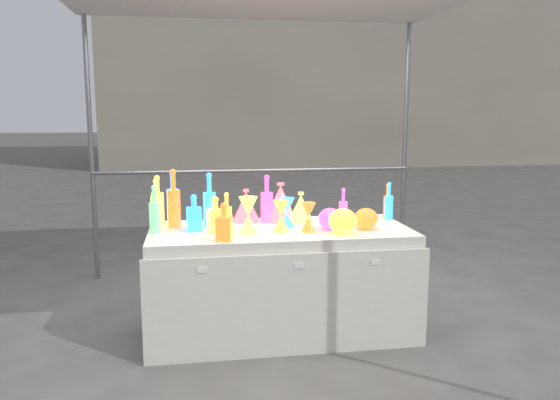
{
  "coord_description": "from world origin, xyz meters",
  "views": [
    {
      "loc": [
        -0.59,
        -3.67,
        1.55
      ],
      "look_at": [
        0.0,
        0.0,
        0.95
      ],
      "focal_mm": 35.0,
      "sensor_mm": 36.0,
      "label": 1
    }
  ],
  "objects": [
    {
      "name": "bottle_0",
      "position": [
        -0.85,
        0.35,
        0.92
      ],
      "size": [
        0.11,
        0.11,
        0.35
      ],
      "primitive_type": null,
      "rotation": [
        0.0,
        0.0,
        -0.35
      ],
      "color": "red",
      "rests_on": "display_table"
    },
    {
      "name": "bottle_5",
      "position": [
        -0.85,
        -0.02,
        0.91
      ],
      "size": [
        0.09,
        0.09,
        0.32
      ],
      "primitive_type": null,
      "rotation": [
        0.0,
        0.0,
        0.36
      ],
      "color": "#AF238A",
      "rests_on": "display_table"
    },
    {
      "name": "lampshade_0",
      "position": [
        0.04,
        0.25,
        0.89
      ],
      "size": [
        0.29,
        0.29,
        0.29
      ],
      "primitive_type": null,
      "rotation": [
        0.0,
        0.0,
        -0.22
      ],
      "color": "#FDAF35",
      "rests_on": "display_table"
    },
    {
      "name": "decanter_2",
      "position": [
        -0.59,
        0.01,
        0.88
      ],
      "size": [
        0.11,
        0.11,
        0.25
      ],
      "primitive_type": null,
      "rotation": [
        0.0,
        0.0,
        0.09
      ],
      "color": "green",
      "rests_on": "display_table"
    },
    {
      "name": "cardboard_box_closed",
      "position": [
        0.12,
        1.61,
        0.23
      ],
      "size": [
        0.74,
        0.63,
        0.46
      ],
      "primitive_type": "cube",
      "rotation": [
        0.0,
        0.0,
        -0.32
      ],
      "color": "#AB854D",
      "rests_on": "ground"
    },
    {
      "name": "ground",
      "position": [
        0.0,
        0.0,
        0.0
      ],
      "size": [
        80.0,
        80.0,
        0.0
      ],
      "primitive_type": "plane",
      "color": "slate",
      "rests_on": "ground"
    },
    {
      "name": "bottle_6",
      "position": [
        -0.37,
        -0.03,
        0.88
      ],
      "size": [
        0.09,
        0.09,
        0.27
      ],
      "primitive_type": null,
      "rotation": [
        0.0,
        0.0,
        -0.41
      ],
      "color": "red",
      "rests_on": "display_table"
    },
    {
      "name": "bottle_10",
      "position": [
        0.46,
        0.03,
        0.89
      ],
      "size": [
        0.06,
        0.06,
        0.27
      ],
      "primitive_type": null,
      "rotation": [
        0.0,
        0.0,
        0.01
      ],
      "color": "blue",
      "rests_on": "display_table"
    },
    {
      "name": "lampshade_1",
      "position": [
        -0.21,
        0.28,
        0.87
      ],
      "size": [
        0.25,
        0.25,
        0.24
      ],
      "primitive_type": null,
      "rotation": [
        0.0,
        0.0,
        -0.24
      ],
      "color": "#FDAF35",
      "rests_on": "display_table"
    },
    {
      "name": "globe_2",
      "position": [
        0.58,
        -0.12,
        0.82
      ],
      "size": [
        0.21,
        0.21,
        0.13
      ],
      "primitive_type": null,
      "rotation": [
        0.0,
        0.0,
        -0.32
      ],
      "color": "gold",
      "rests_on": "display_table"
    },
    {
      "name": "background_building",
      "position": [
        4.0,
        14.0,
        3.0
      ],
      "size": [
        14.0,
        6.0,
        6.0
      ],
      "primitive_type": "cube",
      "color": "#A39B88",
      "rests_on": "ground"
    },
    {
      "name": "globe_1",
      "position": [
        0.38,
        -0.25,
        0.81
      ],
      "size": [
        0.17,
        0.17,
        0.12
      ],
      "primitive_type": null,
      "rotation": [
        0.0,
        0.0,
        -0.14
      ],
      "color": "#115870",
      "rests_on": "display_table"
    },
    {
      "name": "display_table",
      "position": [
        0.0,
        -0.01,
        0.37
      ],
      "size": [
        1.84,
        0.83,
        0.75
      ],
      "color": "silver",
      "rests_on": "ground"
    },
    {
      "name": "hourglass_0",
      "position": [
        0.17,
        -0.14,
        0.85
      ],
      "size": [
        0.13,
        0.13,
        0.2
      ],
      "primitive_type": null,
      "rotation": [
        0.0,
        0.0,
        0.4
      ],
      "color": "gold",
      "rests_on": "display_table"
    },
    {
      "name": "bottle_7",
      "position": [
        -0.48,
        0.14,
        0.94
      ],
      "size": [
        0.11,
        0.11,
        0.38
      ],
      "primitive_type": null,
      "rotation": [
        0.0,
        0.0,
        -0.19
      ],
      "color": "green",
      "rests_on": "display_table"
    },
    {
      "name": "cardboard_box_flat",
      "position": [
        0.91,
        2.25,
        0.03
      ],
      "size": [
        0.86,
        0.7,
        0.07
      ],
      "primitive_type": "cube",
      "rotation": [
        0.0,
        0.0,
        0.22
      ],
      "color": "#AB854D",
      "rests_on": "ground"
    },
    {
      "name": "decanter_1",
      "position": [
        -0.4,
        -0.31,
        0.87
      ],
      "size": [
        0.12,
        0.12,
        0.24
      ],
      "primitive_type": null,
      "rotation": [
        0.0,
        0.0,
        -0.27
      ],
      "color": "gold",
      "rests_on": "display_table"
    },
    {
      "name": "lampshade_3",
      "position": [
        0.18,
        0.18,
        0.86
      ],
      "size": [
        0.23,
        0.23,
        0.22
      ],
      "primitive_type": null,
      "rotation": [
        0.0,
        0.0,
        0.26
      ],
      "color": "#115870",
      "rests_on": "display_table"
    },
    {
      "name": "globe_0",
      "position": [
        0.38,
        -0.24,
        0.83
      ],
      "size": [
        0.24,
        0.24,
        0.15
      ],
      "primitive_type": null,
      "rotation": [
        0.0,
        0.0,
        0.32
      ],
      "color": "red",
      "rests_on": "display_table"
    },
    {
      "name": "decanter_0",
      "position": [
        -0.45,
        -0.06,
        0.87
      ],
      "size": [
        0.12,
        0.12,
        0.25
      ],
      "primitive_type": null,
      "rotation": [
        0.0,
        0.0,
        0.32
      ],
      "color": "red",
      "rests_on": "display_table"
    },
    {
      "name": "globe_3",
      "position": [
        0.34,
        -0.09,
        0.82
      ],
      "size": [
        0.22,
        0.22,
        0.13
      ],
      "primitive_type": null,
      "rotation": [
        0.0,
        0.0,
        0.39
      ],
      "color": "blue",
      "rests_on": "display_table"
    },
    {
      "name": "hourglass_5",
      "position": [
        0.05,
        0.03,
        0.86
      ],
      "size": [
        0.13,
        0.13,
        0.21
      ],
      "primitive_type": null,
      "rotation": [
        0.0,
        0.0,
        -0.27
      ],
      "color": "green",
      "rests_on": "display_table"
    },
    {
      "name": "hourglass_2",
      "position": [
        -0.24,
        -0.14,
        0.87
      ],
      "size": [
        0.13,
        0.13,
        0.25
      ],
      "primitive_type": null,
      "rotation": [
        0.0,
        0.0,
        -0.05
      ],
      "color": "#115870",
      "rests_on": "display_table"
    },
    {
      "name": "bottle_2",
      "position": [
        -0.73,
        0.15,
        0.96
      ],
      "size": [
        0.11,
        0.11,
        0.41
      ],
      "primitive_type": null,
      "rotation": [
        0.0,
        0.0,
        -0.25
      ],
      "color": "gold",
      "rests_on": "display_table"
    },
    {
      "name": "bottle_3",
      "position": [
        -0.06,
        0.23,
        0.92
      ],
      "size": [
        0.1,
        0.1,
        0.35
      ],
      "primitive_type": null,
      "rotation": [
        0.0,
        0.0,
        0.16
      ],
      "color": "blue",
      "rests_on": "display_table"
    },
    {
      "name": "bottle_9",
      "position": [
        0.86,
        0.21,
        0.88
      ],
      "size": [
        0.06,
        0.06,
        0.27
      ],
      "primitive_type": null,
      "rotation": [
        0.0,
        0.0,
        0.08
      ],
      "color": "gold",
      "rests_on": "display_table"
    },
    {
      "name": "bottle_1",
      "position": [
        -0.74,
        0.35,
        0.94
      ],
      "size": [
        0.1,
        0.1,
        0.38
      ],
      "primitive_type": null,
      "rotation": [
        0.0,
        0.0,
        0.13
      ],
      "color": "green",
      "rests_on": "display_table"
    },
    {
      "name": "hourglass_4",
      "position": [
        -0.01,
        -0.09,
        0.86
      ],
      "size": [
        0.13,
        0.13,
        0.21
      ],
      "primitive_type": null,
      "rotation": [
        0.0,
        0.0,
        -0.23
      ],
      "color": "red",
      "rests_on": "display_table"
    },
    {
      "name": "bottle_4",
      "position": [
        -0.85,
        0.2,
        0.92
      ],
      "size": [
        0.1,
        0.1,
        0.34
      ],
      "primitive_type": null,
      "rotation": [
        0.0,
        0.0,
        0.36
      ],
      "color": "#115870",
      "rests_on": "display_table"
    },
    {
      "name": "bottle_8",
      "position": [
        0.86,
        0.18,
        0.89
      ],
      "size": [
        0.08,
        0.08,
        0.28
      ],
      "primitive_type": null,
      "rotation": [
        0.0,
        0.0,
        -0.22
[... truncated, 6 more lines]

